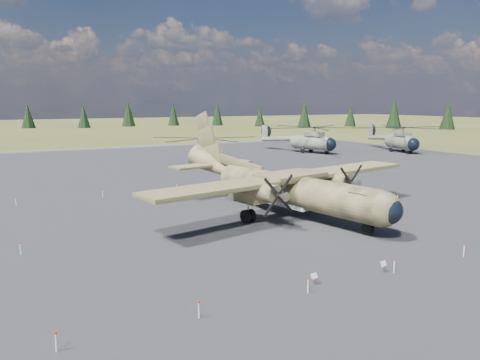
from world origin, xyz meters
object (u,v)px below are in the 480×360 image
transport_plane (282,184)px  helicopter_far (401,134)px  helicopter_near (204,145)px  helicopter_mid (312,134)px

transport_plane → helicopter_far: 57.00m
helicopter_near → transport_plane: bearing=-84.1°
helicopter_far → transport_plane: bearing=-133.4°
helicopter_near → helicopter_far: (40.85, -1.13, 0.47)m
helicopter_near → helicopter_mid: 25.45m
helicopter_near → helicopter_far: helicopter_far is taller
helicopter_mid → helicopter_far: 17.43m
helicopter_far → helicopter_mid: bearing=170.4°
helicopter_mid → helicopter_far: helicopter_mid is taller
transport_plane → helicopter_near: (6.82, 32.35, 0.38)m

